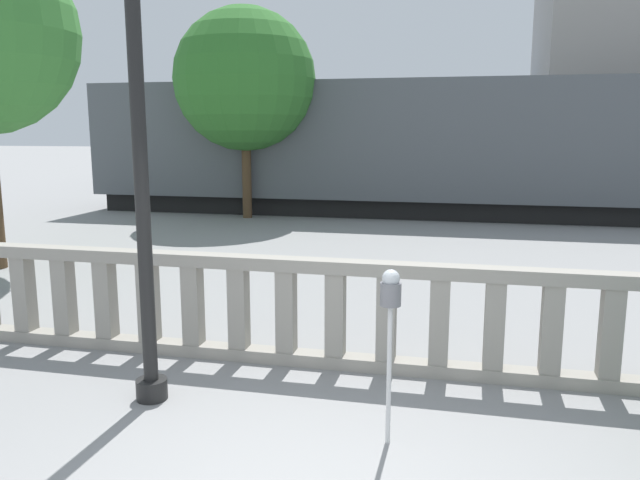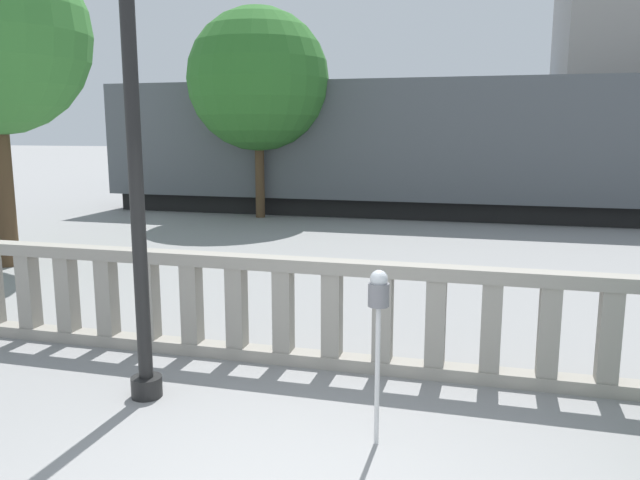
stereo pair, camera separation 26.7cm
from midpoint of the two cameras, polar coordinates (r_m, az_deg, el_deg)
balustrade at (r=6.75m, az=4.55°, el=-6.97°), size 17.88×0.24×1.20m
lamppost at (r=5.97m, az=-15.71°, el=14.98°), size 0.36×0.36×5.44m
parking_meter at (r=5.03m, az=6.89°, el=-5.96°), size 0.17×0.17×1.48m
train_near at (r=19.07m, az=23.16°, el=7.77°), size 27.92×2.77×4.55m
train_far at (r=28.49m, az=10.22°, el=8.58°), size 24.22×2.81×4.19m
tree_left at (r=18.40m, az=-5.24°, el=14.38°), size 4.04×4.04×5.98m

